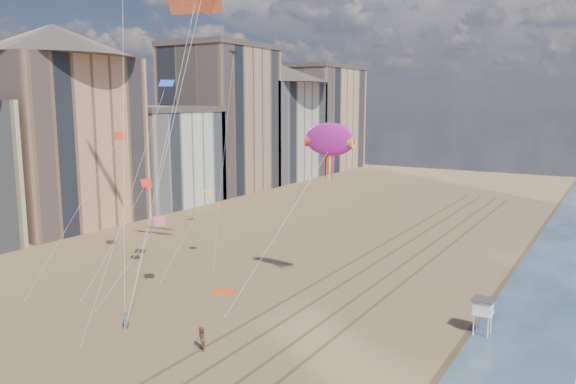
# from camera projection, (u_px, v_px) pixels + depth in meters

# --- Properties ---
(wet_sand) EXTENTS (260.00, 260.00, 0.00)m
(wet_sand) POSITION_uv_depth(u_px,v_px,m) (552.00, 287.00, 54.33)
(wet_sand) COLOR #42301E
(wet_sand) RESTS_ON ground
(tracks) EXTENTS (7.68, 120.00, 0.01)m
(tracks) POSITION_uv_depth(u_px,v_px,m) (354.00, 287.00, 54.28)
(tracks) COLOR brown
(tracks) RESTS_ON ground
(buildings) EXTENTS (34.72, 131.35, 29.00)m
(buildings) POSITION_uv_depth(u_px,v_px,m) (201.00, 124.00, 106.84)
(buildings) COLOR #C6B284
(buildings) RESTS_ON ground
(lifeguard_stand) EXTENTS (1.59, 1.59, 2.87)m
(lifeguard_stand) POSITION_uv_depth(u_px,v_px,m) (483.00, 307.00, 42.99)
(lifeguard_stand) COLOR white
(lifeguard_stand) RESTS_ON ground
(grounded_kite) EXTENTS (2.30, 1.98, 0.22)m
(grounded_kite) POSITION_uv_depth(u_px,v_px,m) (223.00, 292.00, 52.66)
(grounded_kite) COLOR #FE5315
(grounded_kite) RESTS_ON ground
(show_kite) EXTENTS (5.00, 4.79, 17.57)m
(show_kite) POSITION_uv_depth(u_px,v_px,m) (330.00, 140.00, 49.04)
(show_kite) COLOR #B11B91
(show_kite) RESTS_ON ground
(kite_flyer_a) EXTENTS (0.63, 0.63, 1.48)m
(kite_flyer_a) POSITION_uv_depth(u_px,v_px,m) (126.00, 320.00, 44.17)
(kite_flyer_a) COLOR #505B68
(kite_flyer_a) RESTS_ON ground
(kite_flyer_b) EXTENTS (1.12, 1.12, 1.84)m
(kite_flyer_b) POSITION_uv_depth(u_px,v_px,m) (201.00, 339.00, 40.29)
(kite_flyer_b) COLOR brown
(kite_flyer_b) RESTS_ON ground
(small_kites) EXTENTS (12.25, 17.18, 16.81)m
(small_kites) POSITION_uv_depth(u_px,v_px,m) (166.00, 140.00, 55.09)
(small_kites) COLOR #CA4E5D
(small_kites) RESTS_ON ground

